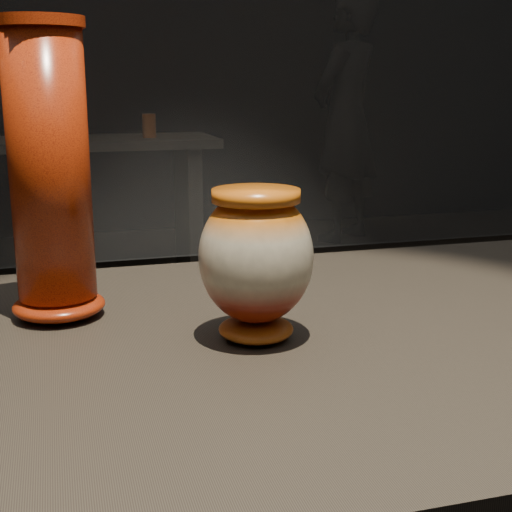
{
  "coord_description": "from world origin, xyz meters",
  "views": [
    {
      "loc": [
        -0.33,
        -0.83,
        1.22
      ],
      "look_at": [
        -0.1,
        -0.01,
        1.01
      ],
      "focal_mm": 50.0,
      "sensor_mm": 36.0,
      "label": 1
    }
  ],
  "objects_px": {
    "visitor": "(346,119)",
    "main_vase": "(256,259)",
    "display_plinth": "(322,510)",
    "back_shelf": "(37,187)",
    "tall_vase": "(50,178)"
  },
  "relations": [
    {
      "from": "back_shelf",
      "to": "visitor",
      "type": "bearing_deg",
      "value": 23.01
    },
    {
      "from": "display_plinth",
      "to": "visitor",
      "type": "height_order",
      "value": "visitor"
    },
    {
      "from": "display_plinth",
      "to": "main_vase",
      "type": "bearing_deg",
      "value": -176.09
    },
    {
      "from": "visitor",
      "to": "main_vase",
      "type": "bearing_deg",
      "value": 28.56
    },
    {
      "from": "main_vase",
      "to": "visitor",
      "type": "bearing_deg",
      "value": 65.82
    },
    {
      "from": "visitor",
      "to": "display_plinth",
      "type": "bearing_deg",
      "value": 29.65
    },
    {
      "from": "display_plinth",
      "to": "tall_vase",
      "type": "relative_size",
      "value": 5.0
    },
    {
      "from": "display_plinth",
      "to": "visitor",
      "type": "bearing_deg",
      "value": 66.91
    },
    {
      "from": "tall_vase",
      "to": "back_shelf",
      "type": "xyz_separation_m",
      "value": [
        -0.1,
        3.14,
        -0.46
      ]
    },
    {
      "from": "main_vase",
      "to": "back_shelf",
      "type": "bearing_deg",
      "value": 95.81
    },
    {
      "from": "display_plinth",
      "to": "visitor",
      "type": "xyz_separation_m",
      "value": [
        1.81,
        4.25,
        0.3
      ]
    },
    {
      "from": "main_vase",
      "to": "back_shelf",
      "type": "height_order",
      "value": "main_vase"
    },
    {
      "from": "display_plinth",
      "to": "tall_vase",
      "type": "height_order",
      "value": "tall_vase"
    },
    {
      "from": "display_plinth",
      "to": "main_vase",
      "type": "xyz_separation_m",
      "value": [
        -0.1,
        -0.01,
        0.37
      ]
    },
    {
      "from": "display_plinth",
      "to": "back_shelf",
      "type": "height_order",
      "value": "same"
    }
  ]
}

